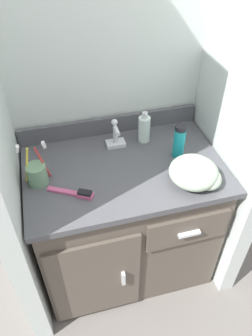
# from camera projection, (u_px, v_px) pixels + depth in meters

# --- Properties ---
(ground_plane) EXTENTS (6.00, 6.00, 0.00)m
(ground_plane) POSITION_uv_depth(u_px,v_px,m) (125.00, 260.00, 1.94)
(ground_plane) COLOR slate
(wall_back) EXTENTS (1.06, 0.08, 2.20)m
(wall_back) POSITION_uv_depth(u_px,v_px,m) (105.00, 59.00, 1.44)
(wall_back) COLOR silver
(wall_back) RESTS_ON ground_plane
(wall_right) EXTENTS (0.08, 0.64, 2.20)m
(wall_right) POSITION_uv_depth(u_px,v_px,m) (243.00, 79.00, 1.30)
(wall_right) COLOR silver
(wall_right) RESTS_ON ground_plane
(vanity) EXTENTS (0.88, 0.58, 0.74)m
(vanity) POSITION_uv_depth(u_px,v_px,m) (124.00, 219.00, 1.68)
(vanity) COLOR brown
(vanity) RESTS_ON ground_plane
(backsplash) EXTENTS (0.88, 0.02, 0.09)m
(backsplash) POSITION_uv_depth(u_px,v_px,m) (110.00, 125.00, 1.61)
(backsplash) COLOR #4C4C51
(backsplash) RESTS_ON vanity
(sink_faucet) EXTENTS (0.09, 0.09, 0.14)m
(sink_faucet) POSITION_uv_depth(u_px,v_px,m) (116.00, 137.00, 1.53)
(sink_faucet) COLOR silver
(sink_faucet) RESTS_ON vanity
(toothbrush_cup) EXTENTS (0.12, 0.08, 0.19)m
(toothbrush_cup) POSITION_uv_depth(u_px,v_px,m) (37.00, 173.00, 1.35)
(toothbrush_cup) COLOR gray
(toothbrush_cup) RESTS_ON vanity
(soap_dispenser) EXTENTS (0.06, 0.06, 0.16)m
(soap_dispenser) POSITION_uv_depth(u_px,v_px,m) (144.00, 128.00, 1.55)
(soap_dispenser) COLOR silver
(soap_dispenser) RESTS_ON vanity
(shaving_cream_can) EXTENTS (0.05, 0.05, 0.16)m
(shaving_cream_can) POSITION_uv_depth(u_px,v_px,m) (179.00, 141.00, 1.45)
(shaving_cream_can) COLOR teal
(shaving_cream_can) RESTS_ON vanity
(hairbrush) EXTENTS (0.18, 0.12, 0.03)m
(hairbrush) POSITION_uv_depth(u_px,v_px,m) (77.00, 193.00, 1.32)
(hairbrush) COLOR #C1517F
(hairbrush) RESTS_ON vanity
(hand_towel) EXTENTS (0.21, 0.21, 0.10)m
(hand_towel) POSITION_uv_depth(u_px,v_px,m) (196.00, 173.00, 1.35)
(hand_towel) COLOR #A8BCA3
(hand_towel) RESTS_ON vanity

